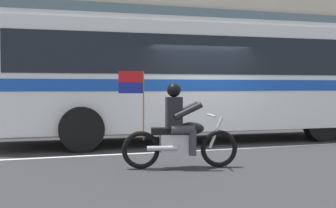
{
  "coord_description": "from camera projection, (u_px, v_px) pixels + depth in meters",
  "views": [
    {
      "loc": [
        -4.22,
        -10.19,
        1.5
      ],
      "look_at": [
        -1.03,
        -0.4,
        1.09
      ],
      "focal_mm": 47.45,
      "sensor_mm": 36.0,
      "label": 1
    }
  ],
  "objects": [
    {
      "name": "sidewalk_curb",
      "position": [
        148.0,
        126.0,
        15.89
      ],
      "size": [
        28.0,
        3.8,
        0.15
      ],
      "primitive_type": "cube",
      "color": "#A39E93",
      "rests_on": "ground_plane"
    },
    {
      "name": "ground_plane",
      "position": [
        202.0,
        147.0,
        11.05
      ],
      "size": [
        60.0,
        60.0,
        0.0
      ],
      "primitive_type": "plane",
      "color": "#2B2B2D"
    },
    {
      "name": "lane_center_stripe",
      "position": [
        212.0,
        150.0,
        10.48
      ],
      "size": [
        26.6,
        0.14,
        0.01
      ],
      "primitive_type": "cube",
      "color": "silver",
      "rests_on": "ground_plane"
    },
    {
      "name": "transit_bus",
      "position": [
        202.0,
        73.0,
        12.26
      ],
      "size": [
        11.21,
        2.93,
        3.22
      ],
      "color": "white",
      "rests_on": "ground_plane"
    },
    {
      "name": "motorcycle_with_rider",
      "position": [
        179.0,
        132.0,
        8.12
      ],
      "size": [
        2.16,
        0.72,
        1.78
      ],
      "color": "black",
      "rests_on": "ground_plane"
    }
  ]
}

